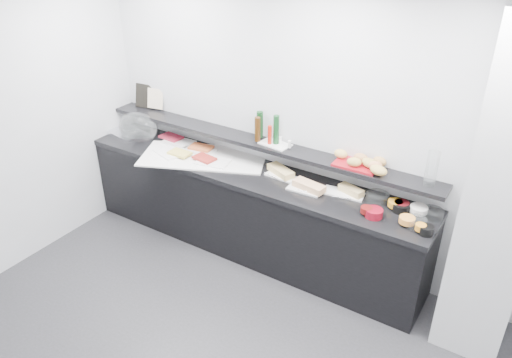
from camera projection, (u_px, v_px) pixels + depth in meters
The scene contains 56 objects.
back_wall at pixel (331, 133), 4.46m from camera, with size 5.00×0.02×2.70m, color silver.
ceiling at pixel (171, 12), 2.34m from camera, with size 5.00×5.00×0.00m, color white.
column at pixel (505, 196), 3.50m from camera, with size 0.50×0.50×2.70m, color silver.
buffet_cabinet at pixel (248, 213), 5.02m from camera, with size 3.60×0.60×0.85m, color black.
counter_top at pixel (248, 173), 4.80m from camera, with size 3.62×0.62×0.05m, color black.
wall_shelf at pixel (258, 143), 4.81m from camera, with size 3.60×0.25×0.04m, color black.
cloche_base at pixel (127, 133), 5.53m from camera, with size 0.43×0.29×0.04m, color silver.
cloche_dome at pixel (138, 128), 5.40m from camera, with size 0.43×0.29×0.34m, color white.
linen_runner at pixel (203, 157), 5.04m from camera, with size 1.25×0.59×0.01m, color white.
platter_meat_a at pixel (178, 142), 5.32m from camera, with size 0.32×0.22×0.01m, color silver.
food_meat_a at pixel (171, 137), 5.39m from camera, with size 0.24×0.15×0.02m, color maroon.
platter_salmon at pixel (199, 149), 5.16m from camera, with size 0.31×0.21×0.01m, color silver.
food_salmon at pixel (201, 147), 5.16m from camera, with size 0.24×0.15×0.02m, color #C75728.
platter_cheese at pixel (169, 152), 5.10m from camera, with size 0.32×0.21×0.01m, color white.
food_cheese at pixel (180, 153), 5.04m from camera, with size 0.22×0.14×0.02m, color #DAC755.
platter_meat_b at pixel (213, 162), 4.91m from camera, with size 0.32×0.21×0.01m, color white.
food_meat_b at pixel (204, 158), 4.94m from camera, with size 0.22×0.14×0.02m, color maroon.
sandwich_plate_left at pixel (282, 176), 4.67m from camera, with size 0.32×0.14×0.01m, color white.
sandwich_food_left at pixel (281, 171), 4.69m from camera, with size 0.29×0.11×0.06m, color #DCBD73.
tongs_left at pixel (271, 175), 4.67m from camera, with size 0.01×0.01×0.16m, color silver.
sandwich_plate_mid at pixel (304, 190), 4.45m from camera, with size 0.31×0.13×0.01m, color silver.
sandwich_food_mid at pixel (309, 186), 4.44m from camera, with size 0.30×0.11×0.06m, color tan.
tongs_mid at pixel (305, 191), 4.41m from camera, with size 0.01×0.01×0.16m, color silver.
sandwich_plate_right at pixel (343, 193), 4.40m from camera, with size 0.36×0.16×0.01m, color white.
sandwich_food_right at pixel (351, 190), 4.37m from camera, with size 0.23×0.09×0.06m, color tan.
tongs_right at pixel (342, 197), 4.31m from camera, with size 0.01×0.01×0.16m, color #AEAFB5.
bowl_glass_fruit at pixel (377, 197), 4.29m from camera, with size 0.20×0.20×0.07m, color white.
fill_glass_fruit at pixel (395, 204), 4.17m from camera, with size 0.13×0.13×0.05m, color orange.
bowl_black_jam at pixel (401, 207), 4.14m from camera, with size 0.15×0.15×0.07m, color black.
fill_black_jam at pixel (402, 205), 4.16m from camera, with size 0.13×0.13×0.05m, color #530B0F.
bowl_glass_cream at pixel (432, 214), 4.06m from camera, with size 0.18×0.18×0.07m, color silver.
fill_glass_cream at pixel (419, 209), 4.09m from camera, with size 0.15×0.15×0.05m, color white.
bowl_red_jam at pixel (374, 213), 4.07m from camera, with size 0.15×0.15×0.07m, color maroon.
fill_red_jam at pixel (366, 210), 4.09m from camera, with size 0.10×0.10×0.05m, color #5B0D0D.
bowl_glass_salmon at pixel (416, 223), 3.94m from camera, with size 0.17×0.17×0.07m, color white.
fill_glass_salmon at pixel (407, 220), 3.96m from camera, with size 0.13×0.13×0.05m, color orange.
bowl_black_fruit at pixel (426, 230), 3.85m from camera, with size 0.11×0.11×0.07m, color black.
fill_black_fruit at pixel (421, 227), 3.87m from camera, with size 0.09×0.09×0.05m, color orange.
framed_print at pixel (144, 96), 5.54m from camera, with size 0.21×0.02×0.26m, color black.
print_art at pixel (155, 99), 5.46m from camera, with size 0.19×0.00×0.22m, color beige.
condiment_tray at pixel (275, 144), 4.72m from camera, with size 0.29×0.18×0.01m, color white.
bottle_green_a at pixel (260, 124), 4.78m from camera, with size 0.06×0.06×0.26m, color #0E3615.
bottle_brown at pixel (258, 129), 4.71m from camera, with size 0.05×0.05×0.24m, color #3B220A.
bottle_green_b at pixel (276, 130), 4.65m from camera, with size 0.06×0.06×0.28m, color #113E1B.
bottle_hot at pixel (270, 135), 4.67m from camera, with size 0.04×0.04×0.18m, color red.
shaker_salt at pixel (289, 144), 4.62m from camera, with size 0.03×0.03×0.07m, color white.
shaker_pepper at pixel (280, 140), 4.69m from camera, with size 0.03×0.03×0.07m, color white.
bread_tray at pixel (357, 164), 4.34m from camera, with size 0.38×0.27×0.02m, color maroon.
bread_roll_nw at pixel (341, 154), 4.40m from camera, with size 0.13×0.08×0.08m, color #D7AC52.
bread_roll_n at pixel (361, 158), 4.33m from camera, with size 0.13×0.08×0.08m, color #B67A45.
bread_roll_ne at pixel (380, 161), 4.28m from camera, with size 0.13×0.08×0.08m, color #B88546.
bread_roll_sw at pixel (354, 162), 4.26m from camera, with size 0.13×0.08×0.08m, color tan.
bread_roll_se at pixel (378, 170), 4.13m from camera, with size 0.16×0.10×0.08m, color tan.
bread_roll_midw at pixel (370, 163), 4.25m from camera, with size 0.15×0.10×0.08m, color #B29343.
bread_roll_mide at pixel (375, 166), 4.20m from camera, with size 0.12×0.08×0.08m, color #CD7F4E.
carafe at pixel (432, 169), 3.96m from camera, with size 0.10×0.10×0.30m, color white.
Camera 1 is at (1.64, -1.83, 3.14)m, focal length 35.00 mm.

